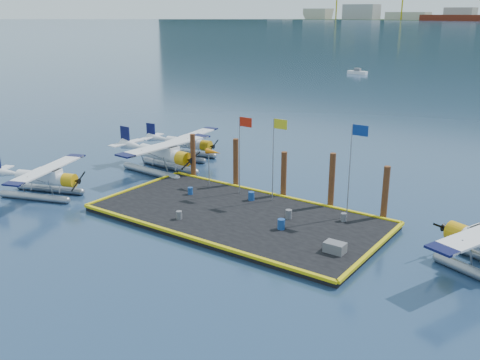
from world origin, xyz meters
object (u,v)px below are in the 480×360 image
Objects in this scene: drum_3 at (179,215)px; seaplane_b at (163,156)px; drum_5 at (251,196)px; piling_0 at (193,157)px; drum_1 at (281,224)px; flagpole_yellow at (276,147)px; crate at (335,247)px; drum_4 at (344,217)px; piling_2 at (284,176)px; piling_3 at (332,182)px; piling_1 at (236,164)px; drum_0 at (190,191)px; seaplane_a at (45,180)px; flagpole_blue at (353,157)px; seaplane_c at (187,145)px; drum_2 at (289,214)px; piling_4 at (385,195)px; windsock at (213,153)px; flagpole_red at (242,143)px.

seaplane_b is at bearing 137.88° from drum_3.
piling_0 reaches higher than drum_5.
drum_1 is 13.81m from piling_0.
drum_1 is at bearing -53.77° from flagpole_yellow.
crate is 10.11m from flagpole_yellow.
drum_1 is at bearing -126.76° from drum_4.
drum_3 is 11.12m from drum_4.
flagpole_yellow is at bearing -82.79° from piling_2.
piling_2 is 0.88× the size of piling_3.
piling_1 reaches higher than drum_4.
seaplane_b reaches higher than drum_5.
drum_1 is at bearing -60.32° from piling_2.
drum_0 is 4.53m from piling_1.
seaplane_a is at bearing -151.63° from flagpole_yellow.
flagpole_blue is (7.50, 0.87, 3.96)m from drum_5.
piling_3 is at bearing 49.59° from drum_3.
seaplane_a is 16.19m from drum_5.
drum_2 is at bearing 53.95° from seaplane_c.
flagpole_yellow is 1.55× the size of piling_4.
seaplane_a is at bearing -160.25° from drum_4.
drum_1 is 1.23× the size of drum_4.
flagpole_yellow is 1.55× the size of piling_0.
flagpole_blue reaches higher than piling_1.
drum_0 is at bearing -168.51° from flagpole_blue.
crate is (20.23, -7.08, -0.86)m from seaplane_b.
seaplane_c is 1.34× the size of flagpole_blue.
seaplane_b is 18.73m from drum_4.
windsock is 0.73× the size of piling_3.
piling_2 reaches higher than seaplane_c.
piling_1 reaches higher than seaplane_a.
crate is at bearing -42.57° from piling_2.
windsock is (6.94, -1.55, 1.66)m from seaplane_b.
drum_3 is 11.03m from crate.
piling_4 is (17.00, 0.00, 0.00)m from piling_0.
seaplane_b is 12.47m from piling_2.
drum_3 is at bearing -81.16° from piling_1.
crate is 0.19× the size of flagpole_blue.
seaplane_a is 13.38× the size of drum_5.
flagpole_yellow is at bearing 126.23° from drum_1.
drum_2 is at bearing 78.72° from seaplane_b.
piling_1 is (-1.71, 1.60, -2.30)m from flagpole_red.
drum_1 is 1.96m from drum_2.
drum_1 is 6.51m from flagpole_blue.
piling_0 is 17.00m from piling_4.
piling_0 is (-3.09, 4.06, 1.32)m from drum_0.
drum_2 is at bearing -0.07° from drum_0.
windsock is 2.21m from piling_1.
flagpole_yellow is at bearing 172.90° from drum_4.
drum_0 is 0.14× the size of piling_0.
drum_2 is 7.18m from flagpole_red.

